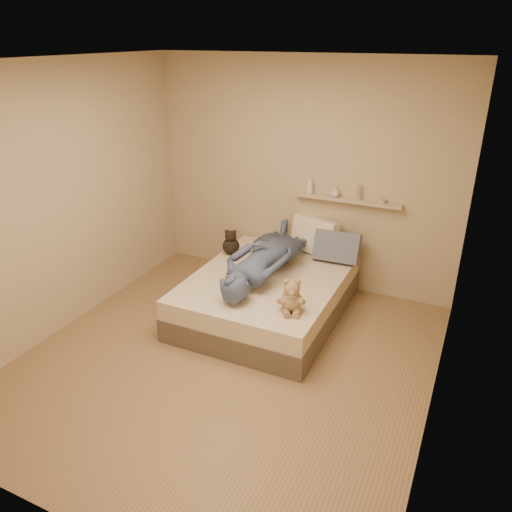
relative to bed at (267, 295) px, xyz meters
The scene contains 10 objects.
room 1.42m from the bed, 90.00° to the right, with size 3.80×3.80×3.80m.
bed is the anchor object (origin of this frame).
game_console 0.64m from the bed, 99.67° to the right, with size 0.17×0.12×0.05m.
teddy_bear 0.82m from the bed, 48.82° to the right, with size 0.26×0.27×0.33m.
dark_plush 0.80m from the bed, 150.04° to the left, with size 0.20×0.20×0.30m.
pillow_cream 0.96m from the bed, 74.82° to the left, with size 0.55×0.16×0.40m, color beige.
pillow_grey 0.96m from the bed, 52.31° to the left, with size 0.50×0.14×0.34m, color slate.
person 0.43m from the bed, 128.98° to the left, with size 0.61×1.68×0.40m, color #454C6D.
wall_shelf 1.38m from the bed, 58.82° to the left, with size 1.20×0.12×0.03m, color tan.
shelf_bottles 1.38m from the bed, 66.99° to the left, with size 0.90×0.11×0.18m.
Camera 1 is at (1.89, -3.35, 2.79)m, focal length 35.00 mm.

